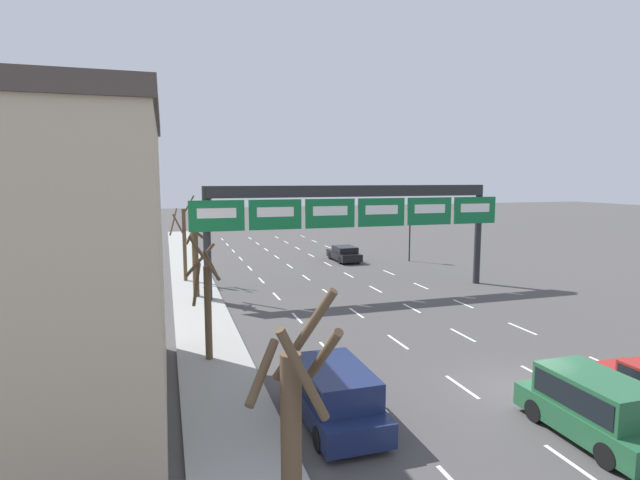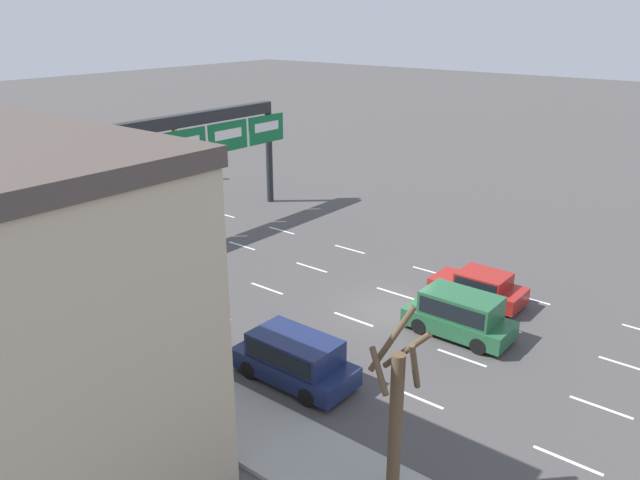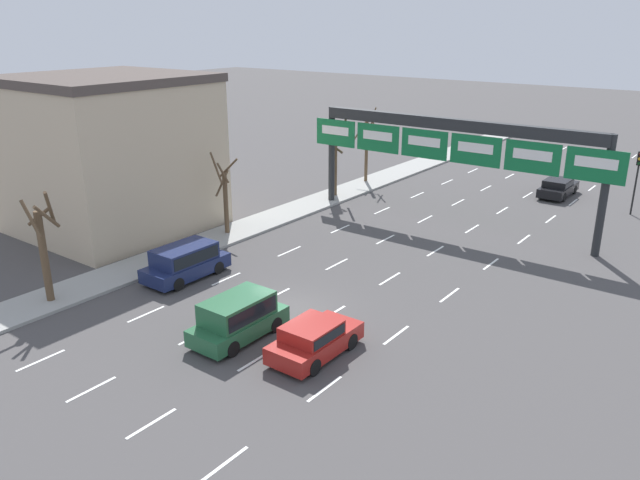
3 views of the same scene
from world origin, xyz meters
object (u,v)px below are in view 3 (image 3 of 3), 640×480
at_px(tree_bare_second, 225,195).
at_px(tree_bare_third, 44,247).
at_px(suv_navy, 185,260).
at_px(car_black, 558,187).
at_px(tree_bare_closest, 366,144).
at_px(sign_gantry, 452,139).
at_px(car_red, 314,338).
at_px(tree_bare_furthest, 335,159).
at_px(traffic_light_near_gantry, 638,170).
at_px(suv_green, 238,316).

relative_size(tree_bare_second, tree_bare_third, 0.94).
distance_m(suv_navy, tree_bare_third, 6.61).
relative_size(car_black, tree_bare_closest, 0.74).
xyz_separation_m(sign_gantry, suv_navy, (-6.69, -15.73, -4.56)).
xyz_separation_m(car_red, tree_bare_closest, (-13.34, 24.23, 2.34)).
bearing_deg(sign_gantry, car_red, -79.84).
bearing_deg(tree_bare_third, tree_bare_furthest, 90.52).
distance_m(car_black, tree_bare_furthest, 16.65).
bearing_deg(tree_bare_third, suv_navy, 64.75).
bearing_deg(car_red, tree_bare_second, 147.50).
height_order(traffic_light_near_gantry, tree_bare_third, tree_bare_third).
bearing_deg(traffic_light_near_gantry, car_black, 162.37).
relative_size(car_black, traffic_light_near_gantry, 1.02).
height_order(tree_bare_closest, tree_bare_third, tree_bare_closest).
distance_m(car_black, suv_navy, 28.94).
distance_m(tree_bare_second, tree_bare_furthest, 10.99).
bearing_deg(sign_gantry, suv_navy, -113.06).
distance_m(suv_green, tree_bare_closest, 26.95).
xyz_separation_m(car_black, suv_green, (-3.62, -30.08, 0.29)).
relative_size(tree_bare_closest, tree_bare_third, 1.12).
xyz_separation_m(suv_green, tree_bare_second, (-9.75, 9.05, 1.49)).
xyz_separation_m(car_black, suv_navy, (-10.18, -27.09, 0.24)).
bearing_deg(suv_navy, suv_green, -24.48).
xyz_separation_m(sign_gantry, tree_bare_third, (-9.41, -21.48, -2.74)).
xyz_separation_m(car_red, car_black, (0.26, 29.37, -0.05)).
xyz_separation_m(car_black, traffic_light_near_gantry, (5.41, -1.72, 2.35)).
height_order(car_black, tree_bare_furthest, tree_bare_furthest).
distance_m(tree_bare_closest, tree_bare_third, 27.71).
xyz_separation_m(car_red, traffic_light_near_gantry, (5.67, 27.65, 2.30)).
bearing_deg(car_black, traffic_light_near_gantry, -17.63).
bearing_deg(tree_bare_closest, suv_navy, -81.14).
height_order(suv_green, tree_bare_third, tree_bare_third).
xyz_separation_m(car_black, tree_bare_second, (-13.37, -21.03, 1.78)).
bearing_deg(suv_green, tree_bare_closest, 111.82).
bearing_deg(tree_bare_closest, sign_gantry, -31.61).
relative_size(traffic_light_near_gantry, tree_bare_third, 0.81).
bearing_deg(tree_bare_second, traffic_light_near_gantry, 45.81).
bearing_deg(tree_bare_furthest, tree_bare_closest, 95.83).
xyz_separation_m(sign_gantry, tree_bare_furthest, (-9.61, 1.32, -2.66)).
xyz_separation_m(suv_navy, tree_bare_closest, (-3.42, 21.95, 2.15)).
bearing_deg(tree_bare_closest, tree_bare_second, -89.14).
bearing_deg(car_black, tree_bare_third, -111.44).
distance_m(sign_gantry, tree_bare_second, 14.14).
relative_size(suv_green, traffic_light_near_gantry, 1.00).
height_order(sign_gantry, tree_bare_second, sign_gantry).
bearing_deg(tree_bare_third, suv_green, 16.58).
bearing_deg(tree_bare_furthest, car_red, -56.40).
bearing_deg(car_black, sign_gantry, -107.07).
relative_size(sign_gantry, suv_navy, 4.51).
distance_m(sign_gantry, tree_bare_third, 23.61).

